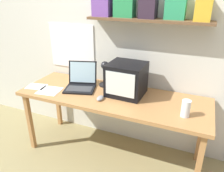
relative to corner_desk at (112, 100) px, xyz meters
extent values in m
plane|color=#918457|center=(0.00, 0.00, -0.66)|extent=(12.00, 12.00, 0.00)
cube|color=beige|center=(0.00, 0.37, 0.64)|extent=(5.60, 0.06, 2.60)
cube|color=white|center=(-0.65, 0.34, 0.41)|extent=(0.58, 0.01, 0.51)
cube|color=brown|center=(0.25, 0.25, 0.76)|extent=(1.17, 0.18, 0.02)
cube|color=#73469B|center=(-0.21, 0.27, 0.90)|extent=(0.18, 0.15, 0.25)
cube|color=#28884B|center=(0.01, 0.28, 0.90)|extent=(0.19, 0.13, 0.25)
cube|color=#2F202F|center=(0.24, 0.27, 0.89)|extent=(0.15, 0.15, 0.23)
cube|color=#2A925D|center=(0.48, 0.29, 0.89)|extent=(0.18, 0.11, 0.22)
cube|color=gold|center=(0.71, 0.26, 0.86)|extent=(0.13, 0.16, 0.17)
cube|color=#B07944|center=(0.00, 0.00, 0.04)|extent=(1.88, 0.65, 0.03)
cube|color=#B07944|center=(-0.88, -0.26, -0.32)|extent=(0.04, 0.05, 0.69)
cube|color=#B07944|center=(0.88, -0.26, -0.32)|extent=(0.04, 0.05, 0.69)
cube|color=#B07944|center=(-0.88, 0.26, -0.32)|extent=(0.04, 0.05, 0.69)
cube|color=#B07944|center=(0.88, 0.26, -0.32)|extent=(0.04, 0.05, 0.69)
cube|color=black|center=(0.12, 0.09, 0.22)|extent=(0.36, 0.34, 0.32)
cube|color=silver|center=(0.11, -0.08, 0.23)|extent=(0.29, 0.02, 0.23)
cube|color=black|center=(-0.36, -0.01, 0.07)|extent=(0.36, 0.32, 0.02)
cube|color=#38383A|center=(-0.36, -0.03, 0.08)|extent=(0.29, 0.20, 0.00)
cube|color=black|center=(-0.40, 0.14, 0.20)|extent=(0.31, 0.15, 0.24)
cube|color=silver|center=(-0.40, 0.14, 0.20)|extent=(0.28, 0.14, 0.22)
cylinder|color=black|center=(-0.16, 0.20, 0.07)|extent=(0.14, 0.14, 0.01)
cylinder|color=black|center=(-0.16, 0.20, 0.19)|extent=(0.02, 0.02, 0.23)
sphere|color=black|center=(-0.14, 0.15, 0.31)|extent=(0.08, 0.08, 0.08)
cylinder|color=white|center=(0.71, -0.12, 0.13)|extent=(0.07, 0.07, 0.15)
cylinder|color=orange|center=(0.71, -0.12, 0.11)|extent=(0.07, 0.07, 0.10)
ellipsoid|color=gray|center=(-0.07, -0.13, 0.08)|extent=(0.07, 0.11, 0.03)
cube|color=white|center=(-0.64, -0.16, 0.06)|extent=(0.25, 0.24, 0.00)
cube|color=silver|center=(-0.83, -0.13, 0.06)|extent=(0.23, 0.19, 0.00)
camera|label=1|loc=(0.76, -1.79, 1.02)|focal=35.00mm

